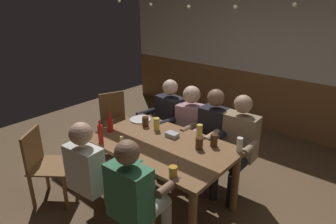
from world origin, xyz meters
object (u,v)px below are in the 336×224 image
person_3 (237,142)px  table_candle (122,140)px  dining_table (162,152)px  pint_glass_6 (145,122)px  pint_glass_5 (173,172)px  plate_0 (140,120)px  pint_glass_1 (214,140)px  person_2 (210,134)px  person_4 (92,169)px  pint_glass_2 (199,130)px  bottle_1 (110,124)px  person_0 (166,119)px  chair_empty_near_left (45,164)px  pint_glass_3 (199,143)px  person_5 (136,194)px  condiment_caddy (172,135)px  bottle_0 (100,133)px  pint_glass_4 (157,124)px  pint_glass_0 (240,145)px  chair_empty_near_right (116,120)px  person_1 (188,127)px

person_3 → table_candle: person_3 is taller
dining_table → person_3: size_ratio=1.28×
pint_glass_6 → pint_glass_5: bearing=-33.5°
plate_0 → pint_glass_5: size_ratio=2.67×
person_3 → pint_glass_1: (-0.07, -0.40, 0.16)m
person_3 → table_candle: bearing=47.1°
dining_table → person_3: person_3 is taller
person_2 → table_candle: person_2 is taller
person_4 → pint_glass_2: (0.53, 1.12, 0.18)m
bottle_1 → person_3: bearing=36.2°
person_0 → chair_empty_near_left: person_0 is taller
pint_glass_1 → pint_glass_6: bearing=-173.9°
pint_glass_1 → pint_glass_3: 0.17m
pint_glass_6 → plate_0: bearing=152.9°
person_4 → person_5: person_5 is taller
person_0 → dining_table: bearing=136.7°
condiment_caddy → pint_glass_5: bearing=-50.2°
bottle_0 → pint_glass_4: 0.67m
condiment_caddy → table_candle: bearing=-124.6°
pint_glass_0 → pint_glass_2: size_ratio=1.15×
pint_glass_5 → pint_glass_1: bearing=92.1°
plate_0 → bottle_0: bottle_0 is taller
person_0 → pint_glass_5: size_ratio=12.09×
chair_empty_near_right → chair_empty_near_left: 1.41m
pint_glass_5 → plate_0: bearing=147.5°
person_0 → person_3: bearing=-170.8°
chair_empty_near_left → plate_0: size_ratio=3.26×
pint_glass_3 → pint_glass_4: (-0.65, 0.05, 0.01)m
condiment_caddy → person_1: bearing=106.5°
plate_0 → pint_glass_6: 0.21m
pint_glass_3 → pint_glass_5: pint_glass_3 is taller
person_0 → pint_glass_4: person_0 is taller
pint_glass_0 → pint_glass_4: 1.01m
chair_empty_near_right → person_2: bearing=116.5°
chair_empty_near_right → bottle_1: (0.77, -0.71, 0.39)m
table_candle → pint_glass_1: (0.80, 0.58, 0.03)m
bottle_1 → person_5: bearing=-29.0°
person_5 → condiment_caddy: person_5 is taller
chair_empty_near_left → plate_0: chair_empty_near_left is taller
plate_0 → pint_glass_1: bearing=0.3°
person_1 → pint_glass_6: size_ratio=10.05×
bottle_0 → pint_glass_2: bearing=48.8°
person_1 → plate_0: bearing=32.3°
person_3 → pint_glass_1: person_3 is taller
table_candle → condiment_caddy: table_candle is taller
dining_table → pint_glass_2: pint_glass_2 is taller
pint_glass_2 → pint_glass_5: bearing=-70.9°
condiment_caddy → pint_glass_0: pint_glass_0 is taller
pint_glass_4 → person_2: bearing=47.7°
table_candle → person_5: bearing=-33.3°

